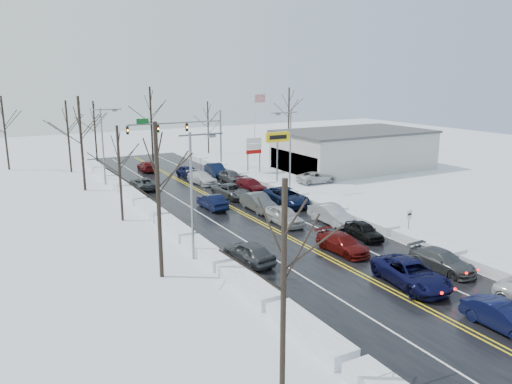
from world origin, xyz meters
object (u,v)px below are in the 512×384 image
tires_plus_sign (277,140)px  oncoming_car_0 (212,209)px  flagpole (256,122)px  dealership_building (353,150)px  traffic_signal_mast (186,130)px

tires_plus_sign → oncoming_car_0: (-12.33, -8.21, -4.99)m
flagpole → oncoming_car_0: (-17.00, -22.22, -5.93)m
dealership_building → oncoming_car_0: bearing=-158.4°
flagpole → traffic_signal_mast: bearing=-170.3°
tires_plus_sign → flagpole: 14.79m
traffic_signal_mast → dealership_building: size_ratio=0.65×
traffic_signal_mast → oncoming_car_0: size_ratio=3.00×
flagpole → oncoming_car_0: 28.60m
traffic_signal_mast → flagpole: bearing=9.7°
traffic_signal_mast → oncoming_car_0: traffic_signal_mast is taller
tires_plus_sign → traffic_signal_mast: bearing=120.5°
dealership_building → oncoming_car_0: (-25.81, -10.22, -2.66)m
traffic_signal_mast → tires_plus_sign: 13.92m
traffic_signal_mast → oncoming_car_0: bearing=-104.6°
flagpole → oncoming_car_0: size_ratio=2.26×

